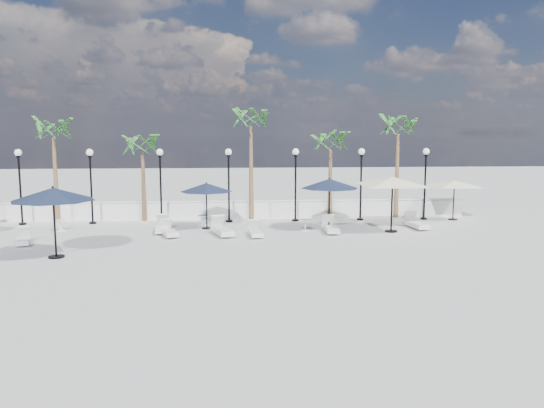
{
  "coord_description": "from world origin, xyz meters",
  "views": [
    {
      "loc": [
        0.03,
        -21.03,
        4.63
      ],
      "look_at": [
        1.91,
        2.22,
        1.5
      ],
      "focal_mm": 35.0,
      "sensor_mm": 36.0,
      "label": 1
    }
  ],
  "objects": [
    {
      "name": "lamppost_5",
      "position": [
        7.0,
        6.5,
        2.49
      ],
      "size": [
        0.36,
        0.36,
        3.84
      ],
      "color": "black",
      "rests_on": "ground"
    },
    {
      "name": "lamppost_3",
      "position": [
        0.0,
        6.5,
        2.49
      ],
      "size": [
        0.36,
        0.36,
        3.84
      ],
      "color": "black",
      "rests_on": "ground"
    },
    {
      "name": "lounger_6",
      "position": [
        4.74,
        3.14,
        0.23
      ],
      "size": [
        0.62,
        1.84,
        0.69
      ],
      "rotation": [
        0.0,
        0.0,
        -0.01
      ],
      "color": "silver",
      "rests_on": "ground"
    },
    {
      "name": "balustrade",
      "position": [
        0.0,
        7.5,
        0.47
      ],
      "size": [
        26.0,
        0.3,
        1.01
      ],
      "color": "silver",
      "rests_on": "ground"
    },
    {
      "name": "parasol_cream_sq_b",
      "position": [
        12.0,
        6.2,
        2.12
      ],
      "size": [
        4.58,
        4.58,
        2.3
      ],
      "color": "black",
      "rests_on": "ground"
    },
    {
      "name": "lounger_0",
      "position": [
        -8.62,
        1.55,
        0.2
      ],
      "size": [
        0.94,
        1.69,
        0.6
      ],
      "rotation": [
        0.0,
        0.0,
        0.28
      ],
      "color": "silver",
      "rests_on": "ground"
    },
    {
      "name": "parasol_navy_right",
      "position": [
        4.82,
        3.91,
        2.22
      ],
      "size": [
        2.81,
        2.81,
        2.52
      ],
      "color": "black",
      "rests_on": "ground"
    },
    {
      "name": "lounger_2",
      "position": [
        -0.32,
        2.85,
        0.25
      ],
      "size": [
        1.2,
        2.11,
        0.75
      ],
      "rotation": [
        0.0,
        0.0,
        0.29
      ],
      "color": "silver",
      "rests_on": "ground"
    },
    {
      "name": "lounger_3",
      "position": [
        -2.72,
        2.85,
        0.22
      ],
      "size": [
        1.05,
        1.81,
        0.65
      ],
      "rotation": [
        0.0,
        0.0,
        0.31
      ],
      "color": "silver",
      "rests_on": "ground"
    },
    {
      "name": "lamppost_0",
      "position": [
        -10.5,
        6.5,
        2.49
      ],
      "size": [
        0.36,
        0.36,
        3.84
      ],
      "color": "black",
      "rests_on": "ground"
    },
    {
      "name": "ground",
      "position": [
        0.0,
        0.0,
        0.0
      ],
      "size": [
        100.0,
        100.0,
        0.0
      ],
      "primitive_type": "plane",
      "color": "#ACABA6",
      "rests_on": "ground"
    },
    {
      "name": "palm_3",
      "position": [
        5.5,
        7.3,
        3.95
      ],
      "size": [
        2.6,
        2.6,
        4.9
      ],
      "color": "brown",
      "rests_on": "ground"
    },
    {
      "name": "lounger_7",
      "position": [
        9.14,
        3.86,
        0.24
      ],
      "size": [
        0.82,
        1.95,
        0.71
      ],
      "rotation": [
        0.0,
        0.0,
        0.11
      ],
      "color": "silver",
      "rests_on": "ground"
    },
    {
      "name": "palm_1",
      "position": [
        -4.5,
        7.3,
        3.75
      ],
      "size": [
        2.6,
        2.6,
        4.7
      ],
      "color": "brown",
      "rests_on": "ground"
    },
    {
      "name": "parasol_navy_mid",
      "position": [
        -1.09,
        4.62,
        2.01
      ],
      "size": [
        2.55,
        2.55,
        2.29
      ],
      "color": "black",
      "rests_on": "ground"
    },
    {
      "name": "lounger_4",
      "position": [
        -3.13,
        3.82,
        0.23
      ],
      "size": [
        0.77,
        1.91,
        0.7
      ],
      "rotation": [
        0.0,
        0.0,
        0.09
      ],
      "color": "silver",
      "rests_on": "ground"
    },
    {
      "name": "lamppost_4",
      "position": [
        3.5,
        6.5,
        2.49
      ],
      "size": [
        0.36,
        0.36,
        3.84
      ],
      "color": "black",
      "rests_on": "ground"
    },
    {
      "name": "lamppost_2",
      "position": [
        -3.5,
        6.5,
        2.49
      ],
      "size": [
        0.36,
        0.36,
        3.84
      ],
      "color": "black",
      "rests_on": "ground"
    },
    {
      "name": "side_table_0",
      "position": [
        -8.01,
        4.57,
        0.32
      ],
      "size": [
        0.55,
        0.55,
        0.53
      ],
      "color": "silver",
      "rests_on": "ground"
    },
    {
      "name": "palm_2",
      "position": [
        1.2,
        7.3,
        5.12
      ],
      "size": [
        2.6,
        2.6,
        6.1
      ],
      "color": "brown",
      "rests_on": "ground"
    },
    {
      "name": "side_table_1",
      "position": [
        -1.34,
        5.6,
        0.31
      ],
      "size": [
        0.52,
        0.52,
        0.51
      ],
      "color": "silver",
      "rests_on": "ground"
    },
    {
      "name": "lamppost_1",
      "position": [
        -7.0,
        6.5,
        2.49
      ],
      "size": [
        0.36,
        0.36,
        3.84
      ],
      "color": "black",
      "rests_on": "ground"
    },
    {
      "name": "lamppost_6",
      "position": [
        10.5,
        6.5,
        2.49
      ],
      "size": [
        0.36,
        0.36,
        3.84
      ],
      "color": "black",
      "rests_on": "ground"
    },
    {
      "name": "lounger_5",
      "position": [
        1.16,
        2.46,
        0.21
      ],
      "size": [
        0.71,
        1.7,
        0.62
      ],
      "rotation": [
        0.0,
        0.0,
        0.11
      ],
      "color": "silver",
      "rests_on": "ground"
    },
    {
      "name": "parasol_cream_sq_a",
      "position": [
        7.63,
        3.04,
        2.59
      ],
      "size": [
        5.7,
        5.7,
        2.8
      ],
      "color": "black",
      "rests_on": "ground"
    },
    {
      "name": "palm_4",
      "position": [
        9.2,
        7.3,
        4.73
      ],
      "size": [
        2.6,
        2.6,
        5.7
      ],
      "color": "brown",
      "rests_on": "ground"
    },
    {
      "name": "parasol_navy_left",
      "position": [
        -6.47,
        -1.05,
        2.38
      ],
      "size": [
        3.06,
        3.06,
        2.7
      ],
      "color": "black",
      "rests_on": "ground"
    },
    {
      "name": "side_table_2",
      "position": [
        3.63,
        3.68,
        0.33
      ],
      "size": [
        0.56,
        0.56,
        0.54
      ],
      "color": "silver",
      "rests_on": "ground"
    },
    {
      "name": "palm_0",
      "position": [
        -9.0,
        7.3,
        4.53
      ],
      "size": [
        2.6,
        2.6,
        5.5
      ],
      "color": "brown",
      "rests_on": "ground"
    }
  ]
}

